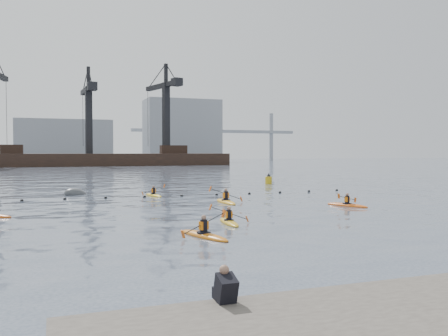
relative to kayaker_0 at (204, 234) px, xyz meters
The scene contains 11 objects.
ground 5.07m from the kayaker_0, 56.19° to the right, with size 400.00×400.00×0.00m, color #394353.
float_line 18.47m from the kayaker_0, 82.78° to the left, with size 33.24×0.73×0.24m.
barge_pier 105.83m from the kayaker_0, 88.59° to the left, with size 72.00×19.30×29.50m.
skyline 146.44m from the kayaker_0, 88.02° to the left, with size 141.00×28.00×22.00m.
kayaker_0 is the anchor object (origin of this frame).
kayaker_1 4.01m from the kayaker_0, 53.90° to the left, with size 2.08×3.06×1.12m.
kayaker_3 13.50m from the kayaker_0, 65.80° to the left, with size 2.51×3.66×1.35m.
kayaker_4 14.60m from the kayaker_0, 31.51° to the left, with size 1.98×3.10×1.02m.
kayaker_5 19.30m from the kayaker_0, 84.80° to the left, with size 2.02×3.04×1.05m.
mooring_buoy 22.97m from the kayaker_0, 100.55° to the left, with size 2.13×1.26×1.06m, color #3E4043.
nav_buoy 33.60m from the kayaker_0, 59.96° to the left, with size 0.76×0.76×1.38m.
Camera 1 is at (-8.86, -14.95, 3.64)m, focal length 38.00 mm.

